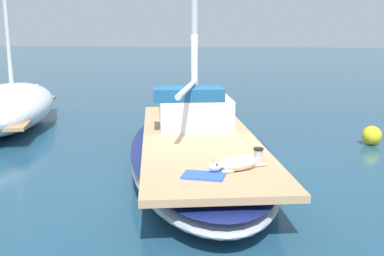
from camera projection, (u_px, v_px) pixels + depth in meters
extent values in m
plane|color=navy|center=(198.00, 169.00, 8.85)|extent=(120.00, 120.00, 0.00)
ellipsoid|color=#B2B7C1|center=(199.00, 155.00, 8.79)|extent=(3.92, 7.56, 0.56)
ellipsoid|color=navy|center=(199.00, 146.00, 8.76)|extent=(3.94, 7.60, 0.08)
cube|color=tan|center=(199.00, 138.00, 8.73)|extent=(3.36, 6.90, 0.10)
cylinder|color=silver|center=(187.00, 89.00, 8.34)|extent=(0.10, 2.20, 0.10)
cube|color=silver|center=(193.00, 109.00, 9.82)|extent=(1.82, 2.44, 0.60)
cube|color=navy|center=(188.00, 94.00, 8.99)|extent=(1.45, 0.96, 0.24)
ellipsoid|color=silver|center=(238.00, 163.00, 6.54)|extent=(0.65, 0.54, 0.22)
ellipsoid|color=silver|center=(215.00, 167.00, 6.39)|extent=(0.24, 0.22, 0.13)
cone|color=#504E4A|center=(217.00, 164.00, 6.34)|extent=(0.05, 0.05, 0.05)
cone|color=#504E4A|center=(214.00, 162.00, 6.41)|extent=(0.05, 0.05, 0.05)
cylinder|color=silver|center=(227.00, 171.00, 6.42)|extent=(0.18, 0.14, 0.06)
cylinder|color=silver|center=(223.00, 169.00, 6.52)|extent=(0.18, 0.14, 0.06)
cylinder|color=silver|center=(262.00, 165.00, 6.73)|extent=(0.17, 0.13, 0.04)
cylinder|color=#B7B7BC|center=(258.00, 159.00, 6.99)|extent=(0.16, 0.16, 0.08)
cylinder|color=#B7B7BC|center=(258.00, 153.00, 6.97)|extent=(0.13, 0.13, 0.10)
cylinder|color=black|center=(258.00, 149.00, 6.96)|extent=(0.15, 0.15, 0.03)
cube|color=blue|center=(204.00, 176.00, 6.28)|extent=(0.59, 0.42, 0.03)
ellipsoid|color=white|center=(8.00, 107.00, 12.50)|extent=(3.63, 6.04, 1.13)
cube|color=tan|center=(9.00, 111.00, 12.52)|extent=(3.05, 5.38, 0.08)
cube|color=silver|center=(12.00, 97.00, 12.87)|extent=(1.62, 1.96, 0.52)
sphere|color=yellow|center=(372.00, 135.00, 10.68)|extent=(0.44, 0.44, 0.44)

